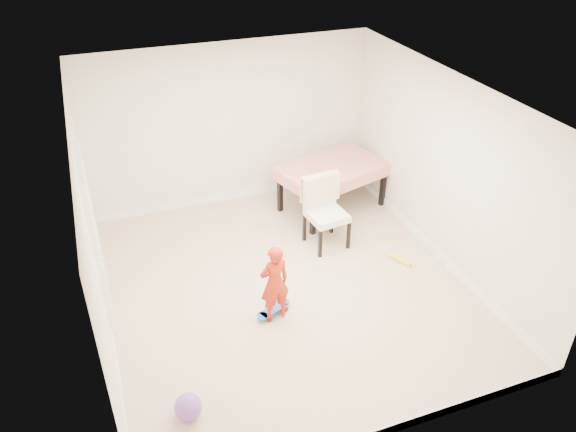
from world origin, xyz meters
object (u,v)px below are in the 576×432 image
object	(u,v)px
dining_chair	(327,214)
child	(275,285)
balloon	(188,407)
dining_table	(332,187)
skateboard	(273,311)

from	to	relation	value
dining_chair	child	distance (m)	1.75
dining_chair	child	world-z (taller)	dining_chair
child	balloon	xyz separation A→B (m)	(-1.29, -1.07, -0.37)
child	balloon	distance (m)	1.72
dining_table	dining_chair	world-z (taller)	dining_chair
skateboard	balloon	bearing A→B (deg)	-161.73
dining_table	balloon	size ratio (longest dim) A/B	5.83
skateboard	child	size ratio (longest dim) A/B	0.49
dining_table	balloon	bearing A→B (deg)	-148.91
dining_chair	dining_table	bearing A→B (deg)	54.93
dining_chair	skateboard	size ratio (longest dim) A/B	2.07
dining_table	skateboard	xyz separation A→B (m)	(-1.72, -2.10, -0.35)
child	balloon	bearing A→B (deg)	33.56
dining_chair	balloon	distance (m)	3.45
child	dining_chair	bearing A→B (deg)	-140.65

